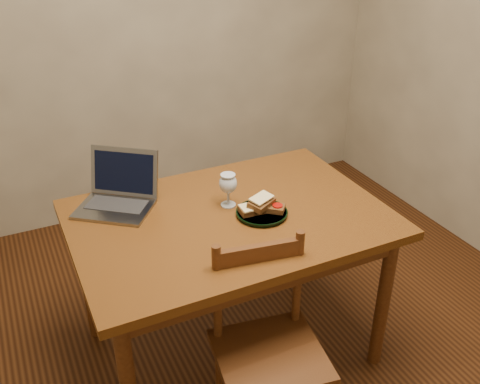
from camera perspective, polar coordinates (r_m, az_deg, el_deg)
name	(u,v)px	position (r m, az deg, el deg)	size (l,w,h in m)	color
floor	(261,353)	(2.68, 2.28, -16.79)	(3.20, 3.20, 0.02)	black
back_wall	(141,13)	(3.43, -10.49, 18.24)	(3.20, 0.02, 2.60)	gray
table	(230,232)	(2.28, -1.10, -4.33)	(1.30, 0.90, 0.74)	#431F0B
chair	(268,342)	(2.07, 3.04, -15.66)	(0.45, 0.43, 0.42)	#3D1E0C
plate	(262,213)	(2.24, 2.34, -2.27)	(0.22, 0.22, 0.02)	black
sandwich_cheese	(253,208)	(2.22, 1.40, -1.76)	(0.11, 0.07, 0.03)	#381E0C
sandwich_tomato	(272,207)	(2.23, 3.42, -1.59)	(0.11, 0.06, 0.03)	#381E0C
sandwich_top	(261,202)	(2.21, 2.30, -1.04)	(0.12, 0.07, 0.04)	#381E0C
milk_glass	(228,190)	(2.27, -1.28, 0.23)	(0.08, 0.08, 0.15)	white
laptop	(119,191)	(2.36, -12.79, 0.09)	(0.41, 0.41, 0.22)	slate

